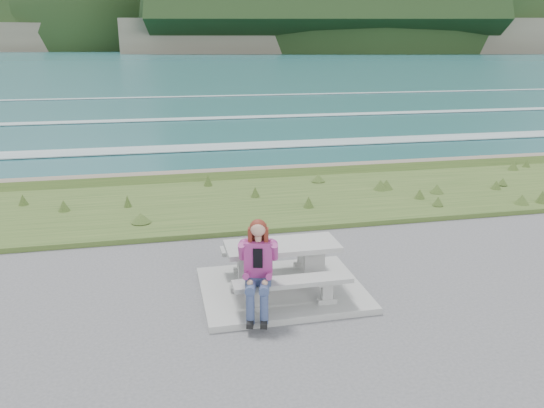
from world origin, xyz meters
name	(u,v)px	position (x,y,z in m)	size (l,w,h in m)	color
concrete_slab	(282,289)	(0.00, 0.00, 0.05)	(2.60, 2.10, 0.10)	#A1A19C
picnic_table	(282,253)	(0.00, 0.00, 0.68)	(1.80, 0.75, 0.75)	#A1A19C
bench_landward	(293,285)	(0.00, -0.70, 0.45)	(1.80, 0.35, 0.45)	#A1A19C
bench_seaward	(273,251)	(0.00, 0.70, 0.45)	(1.80, 0.35, 0.45)	#A1A19C
grass_verge	(236,205)	(0.00, 5.00, 0.00)	(160.00, 4.50, 0.22)	#2C491B
shore_drop	(222,177)	(0.00, 7.90, 0.00)	(160.00, 0.80, 2.20)	brown
ocean	(188,139)	(0.00, 25.09, -1.74)	(1600.00, 1600.00, 0.09)	#215A5F
headland_range	(400,35)	(190.43, 398.42, 9.91)	(729.83, 363.95, 183.98)	brown
seated_woman	(258,282)	(-0.55, -0.83, 0.62)	(0.55, 0.77, 1.42)	navy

